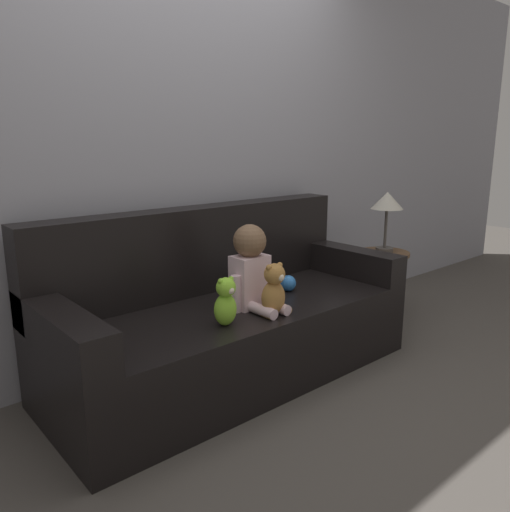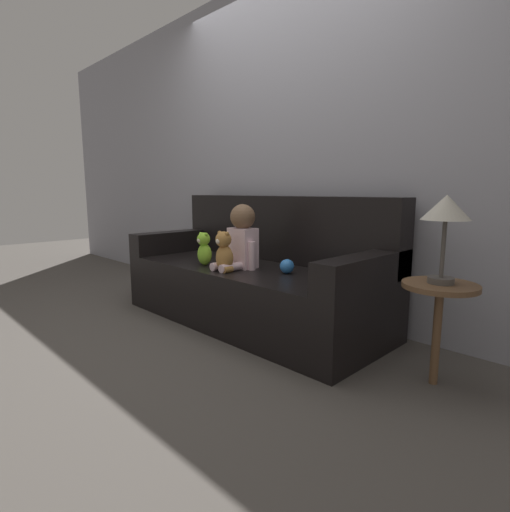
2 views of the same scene
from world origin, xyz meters
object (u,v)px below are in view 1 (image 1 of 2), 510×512
at_px(couch, 227,319).
at_px(person_baby, 251,269).
at_px(toy_ball, 288,283).
at_px(side_table, 386,226).
at_px(plush_toy_side, 226,302).
at_px(teddy_bear_brown, 274,291).

distance_m(couch, person_baby, 0.35).
height_order(couch, toy_ball, couch).
relative_size(toy_ball, side_table, 0.10).
xyz_separation_m(couch, person_baby, (0.03, -0.17, 0.31)).
bearing_deg(plush_toy_side, toy_ball, 18.05).
bearing_deg(side_table, toy_ball, -179.46).
bearing_deg(teddy_bear_brown, toy_ball, 35.44).
height_order(couch, person_baby, couch).
relative_size(plush_toy_side, side_table, 0.26).
relative_size(couch, toy_ball, 21.64).
height_order(teddy_bear_brown, plush_toy_side, teddy_bear_brown).
relative_size(person_baby, plush_toy_side, 1.85).
bearing_deg(person_baby, toy_ball, 12.74).
height_order(teddy_bear_brown, toy_ball, teddy_bear_brown).
bearing_deg(toy_ball, teddy_bear_brown, -144.56).
xyz_separation_m(toy_ball, side_table, (0.96, 0.01, 0.23)).
bearing_deg(plush_toy_side, side_table, 7.55).
xyz_separation_m(teddy_bear_brown, side_table, (1.29, 0.25, 0.15)).
bearing_deg(teddy_bear_brown, couch, 96.46).
bearing_deg(teddy_bear_brown, person_baby, 92.55).
distance_m(plush_toy_side, side_table, 1.59).
xyz_separation_m(couch, toy_ball, (0.38, -0.09, 0.15)).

